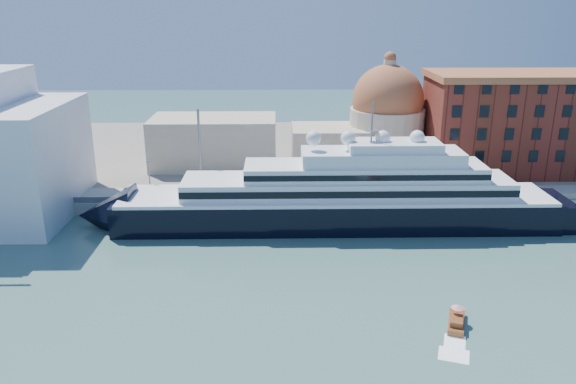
{
  "coord_description": "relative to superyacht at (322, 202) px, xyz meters",
  "views": [
    {
      "loc": [
        -4.48,
        -75.89,
        39.98
      ],
      "look_at": [
        -2.7,
        18.0,
        8.39
      ],
      "focal_mm": 35.0,
      "sensor_mm": 36.0,
      "label": 1
    }
  ],
  "objects": [
    {
      "name": "warehouse",
      "position": [
        48.32,
        29.0,
        9.04
      ],
      "size": [
        43.0,
        19.0,
        23.25
      ],
      "color": "maroon",
      "rests_on": "land"
    },
    {
      "name": "land",
      "position": [
        -3.68,
        52.0,
        -3.75
      ],
      "size": [
        260.0,
        72.0,
        2.0
      ],
      "primitive_type": "cube",
      "color": "slate",
      "rests_on": "ground"
    },
    {
      "name": "service_barge",
      "position": [
        -57.51,
        -2.63,
        -3.9
      ],
      "size": [
        13.13,
        4.59,
        2.94
      ],
      "rotation": [
        0.0,
        0.0,
        -0.02
      ],
      "color": "white",
      "rests_on": "ground"
    },
    {
      "name": "superyacht",
      "position": [
        0.0,
        0.0,
        0.0
      ],
      "size": [
        92.01,
        12.76,
        27.5
      ],
      "color": "black",
      "rests_on": "ground"
    },
    {
      "name": "water_taxi",
      "position": [
        15.03,
        -35.41,
        -4.07
      ],
      "size": [
        3.83,
        6.29,
        2.83
      ],
      "rotation": [
        0.0,
        0.0,
        -0.33
      ],
      "color": "brown",
      "rests_on": "ground"
    },
    {
      "name": "lamp_posts",
      "position": [
        -16.35,
        9.27,
        5.1
      ],
      "size": [
        120.8,
        2.4,
        18.0
      ],
      "color": "slate",
      "rests_on": "quay"
    },
    {
      "name": "ground",
      "position": [
        -3.68,
        -23.0,
        -4.75
      ],
      "size": [
        400.0,
        400.0,
        0.0
      ],
      "primitive_type": "plane",
      "color": "#375F5B",
      "rests_on": "ground"
    },
    {
      "name": "quay",
      "position": [
        -3.68,
        11.0,
        -3.5
      ],
      "size": [
        180.0,
        10.0,
        2.5
      ],
      "primitive_type": "cube",
      "color": "gray",
      "rests_on": "ground"
    },
    {
      "name": "quay_fence",
      "position": [
        -3.68,
        6.5,
        -1.65
      ],
      "size": [
        180.0,
        0.1,
        1.2
      ],
      "primitive_type": "cube",
      "color": "slate",
      "rests_on": "quay"
    },
    {
      "name": "church",
      "position": [
        2.7,
        34.72,
        6.16
      ],
      "size": [
        66.0,
        18.0,
        25.5
      ],
      "color": "beige",
      "rests_on": "land"
    }
  ]
}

